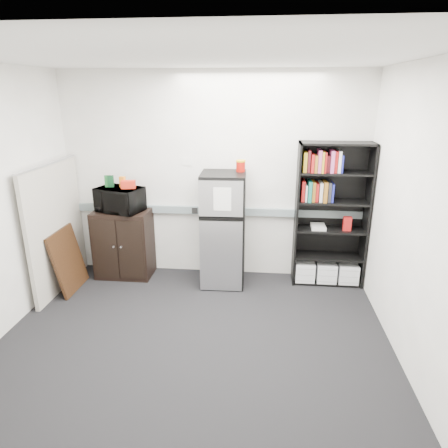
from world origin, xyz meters
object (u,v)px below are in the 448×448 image
Objects in this scene: bookshelf at (331,217)px; cabinet at (124,243)px; refrigerator at (223,230)px; cubicle_partition at (56,227)px; microwave at (120,200)px.

bookshelf reaches higher than cabinet.
cabinet is at bearing -178.65° from bookshelf.
bookshelf is at bearing 4.37° from refrigerator.
bookshelf reaches higher than cubicle_partition.
cubicle_partition reaches higher than microwave.
cabinet is 0.63× the size of refrigerator.
microwave is 0.39× the size of refrigerator.
microwave is (-2.73, -0.08, 0.17)m from bookshelf.
cubicle_partition reaches higher than refrigerator.
refrigerator is at bearing -173.95° from bookshelf.
refrigerator is at bearing -3.35° from cabinet.
microwave is (0.00, -0.02, 0.62)m from cabinet.
bookshelf is 2.74m from microwave.
microwave reaches higher than cabinet.
cubicle_partition is 2.09m from refrigerator.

